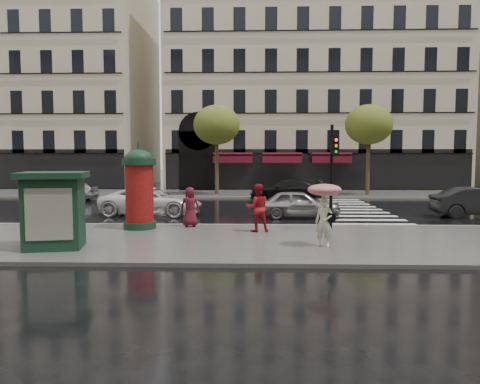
{
  "coord_description": "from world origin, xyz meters",
  "views": [
    {
      "loc": [
        0.8,
        -16.23,
        3.0
      ],
      "look_at": [
        0.23,
        1.5,
        1.6
      ],
      "focal_mm": 35.0,
      "sensor_mm": 36.0,
      "label": 1
    }
  ],
  "objects_px": {
    "woman_umbrella": "(324,204)",
    "morris_column": "(139,186)",
    "traffic_light": "(332,167)",
    "car_silver": "(299,204)",
    "car_white": "(151,201)",
    "newsstand": "(54,209)",
    "car_darkgrey": "(479,202)",
    "car_black": "(286,190)",
    "car_far_silver": "(69,190)",
    "woman_red": "(257,208)",
    "man_burgundy": "(190,207)"
  },
  "relations": [
    {
      "from": "car_darkgrey",
      "to": "woman_red",
      "type": "bearing_deg",
      "value": 118.6
    },
    {
      "from": "traffic_light",
      "to": "car_silver",
      "type": "height_order",
      "value": "traffic_light"
    },
    {
      "from": "traffic_light",
      "to": "car_black",
      "type": "bearing_deg",
      "value": 93.87
    },
    {
      "from": "car_darkgrey",
      "to": "car_white",
      "type": "height_order",
      "value": "car_darkgrey"
    },
    {
      "from": "woman_red",
      "to": "morris_column",
      "type": "xyz_separation_m",
      "value": [
        -4.62,
        0.61,
        0.77
      ]
    },
    {
      "from": "car_darkgrey",
      "to": "woman_umbrella",
      "type": "bearing_deg",
      "value": 135.5
    },
    {
      "from": "car_silver",
      "to": "woman_red",
      "type": "bearing_deg",
      "value": 160.83
    },
    {
      "from": "man_burgundy",
      "to": "car_silver",
      "type": "xyz_separation_m",
      "value": [
        4.71,
        3.67,
        -0.25
      ]
    },
    {
      "from": "newsstand",
      "to": "car_darkgrey",
      "type": "height_order",
      "value": "newsstand"
    },
    {
      "from": "woman_red",
      "to": "car_far_silver",
      "type": "bearing_deg",
      "value": -56.11
    },
    {
      "from": "traffic_light",
      "to": "man_burgundy",
      "type": "bearing_deg",
      "value": 173.11
    },
    {
      "from": "morris_column",
      "to": "car_black",
      "type": "xyz_separation_m",
      "value": [
        6.59,
        13.04,
        -1.1
      ]
    },
    {
      "from": "woman_umbrella",
      "to": "car_black",
      "type": "xyz_separation_m",
      "value": [
        -0.11,
        16.47,
        -0.78
      ]
    },
    {
      "from": "woman_umbrella",
      "to": "man_burgundy",
      "type": "xyz_separation_m",
      "value": [
        -4.79,
        3.97,
        -0.55
      ]
    },
    {
      "from": "woman_umbrella",
      "to": "car_black",
      "type": "relative_size",
      "value": 0.43
    },
    {
      "from": "car_silver",
      "to": "car_white",
      "type": "xyz_separation_m",
      "value": [
        -7.27,
        0.78,
        0.03
      ]
    },
    {
      "from": "woman_red",
      "to": "car_black",
      "type": "height_order",
      "value": "woman_red"
    },
    {
      "from": "car_silver",
      "to": "morris_column",
      "type": "bearing_deg",
      "value": 125.87
    },
    {
      "from": "car_far_silver",
      "to": "car_darkgrey",
      "type": "bearing_deg",
      "value": 78.21
    },
    {
      "from": "woman_umbrella",
      "to": "woman_red",
      "type": "distance_m",
      "value": 3.54
    },
    {
      "from": "traffic_light",
      "to": "car_far_silver",
      "type": "relative_size",
      "value": 1.06
    },
    {
      "from": "man_burgundy",
      "to": "car_darkgrey",
      "type": "bearing_deg",
      "value": -175.96
    },
    {
      "from": "woman_umbrella",
      "to": "traffic_light",
      "type": "relative_size",
      "value": 0.51
    },
    {
      "from": "traffic_light",
      "to": "car_darkgrey",
      "type": "bearing_deg",
      "value": 31.67
    },
    {
      "from": "car_white",
      "to": "woman_umbrella",
      "type": "bearing_deg",
      "value": -134.3
    },
    {
      "from": "car_silver",
      "to": "car_white",
      "type": "height_order",
      "value": "car_white"
    },
    {
      "from": "woman_umbrella",
      "to": "car_darkgrey",
      "type": "bearing_deg",
      "value": 43.29
    },
    {
      "from": "car_white",
      "to": "woman_red",
      "type": "bearing_deg",
      "value": -132.15
    },
    {
      "from": "woman_umbrella",
      "to": "morris_column",
      "type": "bearing_deg",
      "value": 152.91
    },
    {
      "from": "car_silver",
      "to": "car_white",
      "type": "bearing_deg",
      "value": 87.34
    },
    {
      "from": "newsstand",
      "to": "car_far_silver",
      "type": "relative_size",
      "value": 0.62
    },
    {
      "from": "woman_umbrella",
      "to": "car_silver",
      "type": "distance_m",
      "value": 7.68
    },
    {
      "from": "morris_column",
      "to": "car_far_silver",
      "type": "distance_m",
      "value": 14.88
    },
    {
      "from": "morris_column",
      "to": "car_silver",
      "type": "bearing_deg",
      "value": 32.42
    },
    {
      "from": "morris_column",
      "to": "car_white",
      "type": "xyz_separation_m",
      "value": [
        -0.64,
        4.99,
        -1.1
      ]
    },
    {
      "from": "woman_umbrella",
      "to": "morris_column",
      "type": "relative_size",
      "value": 0.59
    },
    {
      "from": "car_white",
      "to": "car_far_silver",
      "type": "xyz_separation_m",
      "value": [
        -7.23,
        7.59,
        -0.05
      ]
    },
    {
      "from": "car_black",
      "to": "car_far_silver",
      "type": "distance_m",
      "value": 14.47
    },
    {
      "from": "woman_red",
      "to": "man_burgundy",
      "type": "bearing_deg",
      "value": -32.52
    },
    {
      "from": "car_silver",
      "to": "car_black",
      "type": "height_order",
      "value": "car_black"
    },
    {
      "from": "man_burgundy",
      "to": "newsstand",
      "type": "bearing_deg",
      "value": 38.01
    },
    {
      "from": "newsstand",
      "to": "car_black",
      "type": "bearing_deg",
      "value": 64.03
    },
    {
      "from": "newsstand",
      "to": "man_burgundy",
      "type": "bearing_deg",
      "value": 51.26
    },
    {
      "from": "car_white",
      "to": "car_black",
      "type": "height_order",
      "value": "car_white"
    },
    {
      "from": "car_black",
      "to": "car_far_silver",
      "type": "bearing_deg",
      "value": -86.09
    },
    {
      "from": "woman_red",
      "to": "car_black",
      "type": "xyz_separation_m",
      "value": [
        1.97,
        13.65,
        -0.33
      ]
    },
    {
      "from": "morris_column",
      "to": "car_silver",
      "type": "distance_m",
      "value": 7.93
    },
    {
      "from": "traffic_light",
      "to": "car_silver",
      "type": "relative_size",
      "value": 1.03
    },
    {
      "from": "woman_red",
      "to": "car_silver",
      "type": "height_order",
      "value": "woman_red"
    },
    {
      "from": "car_black",
      "to": "car_white",
      "type": "bearing_deg",
      "value": -39.86
    }
  ]
}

